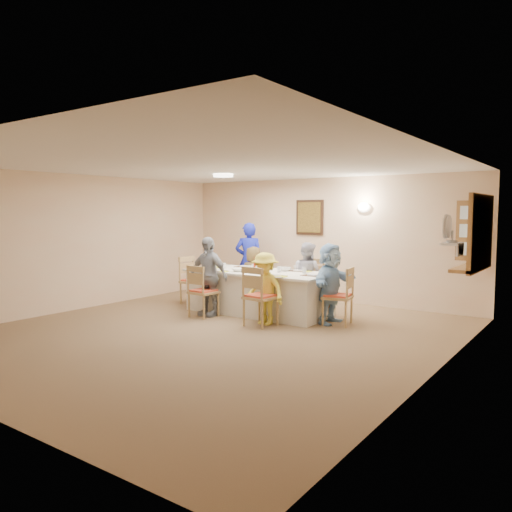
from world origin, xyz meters
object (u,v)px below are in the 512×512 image
Objects in this scene: diner_back_right at (307,277)px; chair_left_end at (194,280)px; chair_back_right at (310,284)px; chair_back_left at (257,281)px; desk_fan at (450,232)px; chair_front_right at (261,296)px; diner_front_left at (208,276)px; caregiver at (249,261)px; chair_right_end at (338,296)px; serving_hatch at (481,233)px; dining_table at (259,292)px; diner_back_left at (253,275)px; diner_right_end at (330,283)px; condiment_ketchup at (256,264)px; diner_front_right at (265,289)px; chair_front_left at (204,291)px.

chair_left_end is at bearing 22.66° from diner_back_right.
chair_back_right is 2.29m from chair_left_end.
chair_back_left is at bearing -0.60° from diner_back_right.
desk_fan is 3.00m from chair_front_right.
diner_front_left is 1.89m from caregiver.
chair_right_end is (0.95, -0.80, -0.01)m from chair_back_right.
serving_hatch is 3.76m from dining_table.
diner_right_end is at bearing 150.45° from diner_back_left.
diner_right_end is (0.82, -0.68, 0.03)m from diner_back_right.
desk_fan is at bearing 1.73° from diner_front_left.
diner_back_left is at bearing 128.33° from condiment_ketchup.
serving_hatch is at bearing -7.71° from chair_back_right.
desk_fan is 0.26× the size of diner_front_right.
chair_front_right is (0.00, -1.60, 0.01)m from chair_back_right.
serving_hatch is at bearing 85.34° from desk_fan.
dining_table is 2.10× the size of diner_back_right.
diner_back_left is at bearing 162.67° from desk_fan.
chair_back_left is 1.20m from chair_back_right.
chair_back_left is 1.22m from diner_back_right.
diner_back_right is (1.20, 0.00, 0.06)m from diner_back_left.
chair_front_right is 0.74× the size of diner_right_end.
chair_front_left is (0.00, -1.60, 0.01)m from chair_back_left.
chair_back_left is (-4.11, 0.02, -1.05)m from serving_hatch.
chair_back_left is at bearing 126.87° from dining_table.
condiment_ketchup is at bearing -100.40° from chair_right_end.
diner_front_left is at bearing -136.42° from chair_back_right.
diner_front_right is (0.00, -1.36, -0.05)m from diner_back_right.
dining_table is at bearing 141.26° from diner_front_right.
diner_front_left is (-1.20, -1.48, 0.22)m from chair_back_right.
caregiver is (-0.45, 1.95, 0.34)m from chair_front_left.
chair_back_left is at bearing 179.76° from serving_hatch.
chair_right_end is (2.15, -0.80, 0.02)m from chair_back_left.
diner_back_right is 1.08× the size of diner_front_right.
dining_table is at bearing -100.47° from chair_right_end.
chair_front_left is 0.78× the size of diner_front_right.
diner_back_right is at bearing -177.97° from serving_hatch.
chair_left_end is 1.54m from condiment_ketchup.
diner_back_left is (-1.20, -0.12, 0.10)m from chair_back_right.
diner_front_right is at bearing -84.62° from chair_front_right.
desk_fan is at bearing -94.35° from chair_left_end.
diner_front_right is (1.20, 0.00, -0.11)m from diner_front_left.
diner_front_left is at bearing -160.39° from serving_hatch.
chair_left_end is 0.75× the size of diner_back_right.
serving_hatch is at bearing 19.72° from diner_front_left.
diner_back_right is at bearing -9.05° from chair_back_left.
chair_back_right reaches higher than chair_right_end.
desk_fan reaches higher than chair_front_right.
caregiver is (-0.45, 0.35, 0.35)m from chair_back_left.
diner_back_left is 1.37m from diner_front_left.
chair_back_left is at bearing 123.92° from condiment_ketchup.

